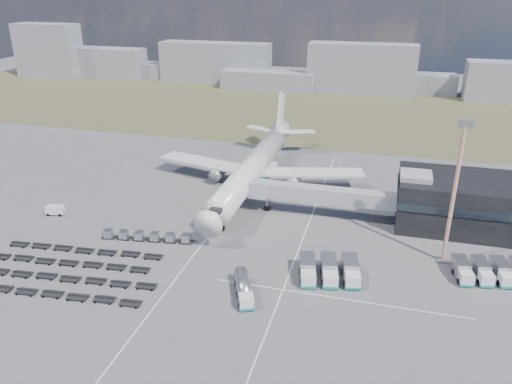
# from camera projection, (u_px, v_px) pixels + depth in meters

# --- Properties ---
(ground) EXTENTS (420.00, 420.00, 0.00)m
(ground) POSITION_uv_depth(u_px,v_px,m) (207.00, 252.00, 91.35)
(ground) COLOR #565659
(ground) RESTS_ON ground
(grass_strip) EXTENTS (420.00, 90.00, 0.01)m
(grass_strip) POSITION_uv_depth(u_px,v_px,m) (309.00, 111.00, 188.93)
(grass_strip) COLOR #4A462C
(grass_strip) RESTS_ON ground
(lane_markings) EXTENTS (47.12, 110.00, 0.01)m
(lane_markings) POSITION_uv_depth(u_px,v_px,m) (263.00, 251.00, 91.65)
(lane_markings) COLOR silver
(lane_markings) RESTS_ON ground
(terminal) EXTENTS (30.40, 16.40, 11.00)m
(terminal) POSITION_uv_depth(u_px,v_px,m) (474.00, 203.00, 98.98)
(terminal) COLOR black
(terminal) RESTS_ON ground
(jet_bridge) EXTENTS (30.30, 3.80, 7.05)m
(jet_bridge) POSITION_uv_depth(u_px,v_px,m) (312.00, 194.00, 103.63)
(jet_bridge) COLOR #939399
(jet_bridge) RESTS_ON ground
(airliner) EXTENTS (51.59, 64.53, 17.62)m
(airliner) POSITION_uv_depth(u_px,v_px,m) (254.00, 166.00, 117.99)
(airliner) COLOR silver
(airliner) RESTS_ON ground
(skyline) EXTENTS (316.68, 23.75, 25.91)m
(skyline) POSITION_uv_depth(u_px,v_px,m) (320.00, 68.00, 224.10)
(skyline) COLOR gray
(skyline) RESTS_ON ground
(fuel_tanker) EXTENTS (5.53, 8.97, 2.85)m
(fuel_tanker) POSITION_uv_depth(u_px,v_px,m) (244.00, 288.00, 78.29)
(fuel_tanker) COLOR silver
(fuel_tanker) RESTS_ON ground
(pushback_tug) EXTENTS (3.49, 2.56, 1.42)m
(pushback_tug) POSITION_uv_depth(u_px,v_px,m) (207.00, 228.00, 98.87)
(pushback_tug) COLOR silver
(pushback_tug) RESTS_ON ground
(utility_van) EXTENTS (3.99, 2.42, 2.03)m
(utility_van) POSITION_uv_depth(u_px,v_px,m) (55.00, 210.00, 105.57)
(utility_van) COLOR silver
(utility_van) RESTS_ON ground
(catering_truck) EXTENTS (3.92, 6.29, 2.69)m
(catering_truck) POSITION_uv_depth(u_px,v_px,m) (268.00, 170.00, 126.75)
(catering_truck) COLOR silver
(catering_truck) RESTS_ON ground
(service_trucks_near) EXTENTS (10.96, 9.17, 2.93)m
(service_trucks_near) POSITION_uv_depth(u_px,v_px,m) (329.00, 270.00, 82.83)
(service_trucks_near) COLOR silver
(service_trucks_near) RESTS_ON ground
(service_trucks_far) EXTENTS (12.80, 8.58, 2.62)m
(service_trucks_far) POSITION_uv_depth(u_px,v_px,m) (492.00, 271.00, 82.81)
(service_trucks_far) COLOR silver
(service_trucks_far) RESTS_ON ground
(uld_row) EXTENTS (17.81, 4.05, 1.61)m
(uld_row) POSITION_uv_depth(u_px,v_px,m) (147.00, 236.00, 95.09)
(uld_row) COLOR black
(uld_row) RESTS_ON ground
(baggage_dollies) EXTENTS (35.65, 18.60, 0.79)m
(baggage_dollies) POSITION_uv_depth(u_px,v_px,m) (61.00, 270.00, 85.06)
(baggage_dollies) COLOR black
(baggage_dollies) RESTS_ON ground
(floodlight_mast) EXTENTS (2.44, 1.98, 25.65)m
(floodlight_mast) POSITION_uv_depth(u_px,v_px,m) (454.00, 195.00, 83.59)
(floodlight_mast) COLOR #C13D1E
(floodlight_mast) RESTS_ON ground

